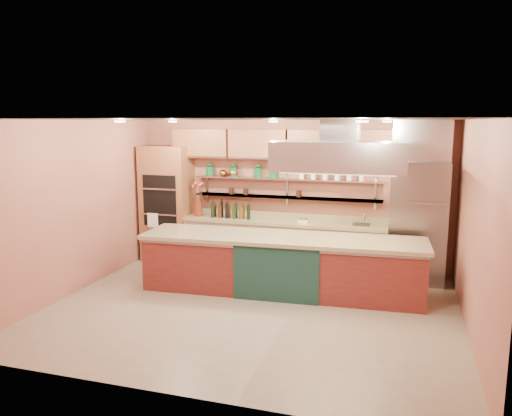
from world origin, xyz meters
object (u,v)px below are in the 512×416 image
(copper_kettle, at_px, (223,173))
(refrigerator, at_px, (418,222))
(kitchen_scale, at_px, (303,220))
(green_canister, at_px, (274,173))
(flower_vase, at_px, (198,209))
(island, at_px, (282,264))

(copper_kettle, bearing_deg, refrigerator, -3.59)
(kitchen_scale, xyz_separation_m, green_canister, (-0.63, 0.22, 0.83))
(flower_vase, height_order, green_canister, green_canister)
(island, relative_size, kitchen_scale, 25.51)
(flower_vase, distance_m, kitchen_scale, 2.11)
(green_canister, bearing_deg, refrigerator, -4.98)
(island, distance_m, copper_kettle, 2.52)
(kitchen_scale, bearing_deg, island, -110.15)
(island, bearing_deg, flower_vase, 144.80)
(island, xyz_separation_m, flower_vase, (-2.01, 1.26, 0.60))
(island, bearing_deg, green_canister, 106.65)
(island, height_order, kitchen_scale, kitchen_scale)
(refrigerator, height_order, copper_kettle, refrigerator)
(refrigerator, height_order, kitchen_scale, refrigerator)
(refrigerator, distance_m, copper_kettle, 3.75)
(refrigerator, relative_size, flower_vase, 7.42)
(refrigerator, height_order, green_canister, refrigerator)
(flower_vase, xyz_separation_m, kitchen_scale, (2.11, 0.00, -0.09))
(green_canister, bearing_deg, copper_kettle, 180.00)
(flower_vase, relative_size, copper_kettle, 1.78)
(refrigerator, height_order, flower_vase, refrigerator)
(flower_vase, bearing_deg, refrigerator, -0.14)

